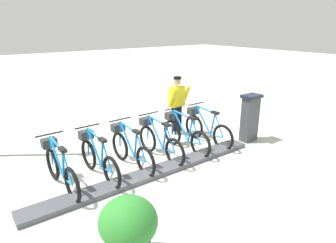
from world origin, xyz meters
name	(u,v)px	position (x,y,z in m)	size (l,w,h in m)	color
ground_plane	(154,174)	(0.00, 0.00, 0.00)	(60.00, 60.00, 0.00)	beige
dock_rail_base	(154,172)	(0.00, 0.00, 0.05)	(0.44, 5.38, 0.10)	#47474C
payment_kiosk	(250,117)	(0.05, -3.14, 0.67)	(0.36, 0.52, 1.28)	#38383D
bike_docked_0	(206,128)	(0.62, -2.09, 0.43)	(1.72, 0.54, 1.02)	black
bike_docked_1	(184,134)	(0.62, -1.32, 0.43)	(1.72, 0.54, 1.02)	black
bike_docked_2	(159,141)	(0.62, -0.56, 0.43)	(1.72, 0.54, 1.02)	black
bike_docked_3	(130,149)	(0.62, 0.20, 0.43)	(1.72, 0.54, 1.02)	black
bike_docked_4	(98,158)	(0.62, 0.97, 0.43)	(1.72, 0.54, 1.02)	black
bike_docked_5	(60,168)	(0.62, 1.73, 0.43)	(1.72, 0.54, 1.02)	black
worker_near_rack	(177,103)	(1.63, -1.91, 0.91)	(0.47, 0.64, 1.66)	white
planter_bush	(129,229)	(-1.81, 1.61, 0.54)	(0.76, 0.76, 0.97)	#59544C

